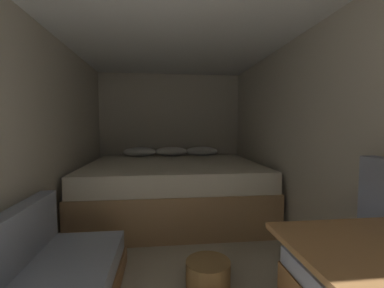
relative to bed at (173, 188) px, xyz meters
name	(u,v)px	position (x,y,z in m)	size (l,w,h in m)	color
ground_plane	(181,271)	(0.00, -1.41, -0.36)	(6.76, 6.76, 0.00)	#B2A893
wall_back	(171,135)	(0.00, 0.99, 0.67)	(2.44, 0.05, 2.06)	beige
wall_left	(20,148)	(-1.19, -1.41, 0.67)	(0.05, 4.76, 2.06)	beige
wall_right	(321,145)	(1.19, -1.41, 0.67)	(0.05, 4.76, 2.06)	beige
ceiling_slab	(180,10)	(0.00, -1.41, 1.72)	(2.44, 4.76, 0.05)	white
bed	(173,188)	(0.00, 0.00, 0.00)	(2.22, 1.86, 0.85)	tan
wicker_basket	(208,274)	(0.19, -1.64, -0.26)	(0.33, 0.33, 0.20)	olive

